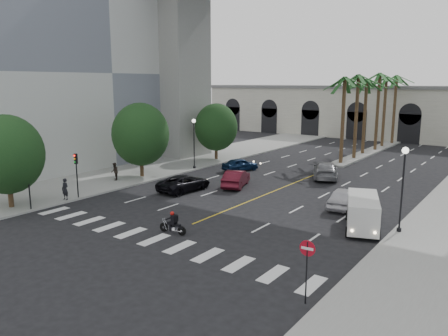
# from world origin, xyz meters

# --- Properties ---
(ground) EXTENTS (140.00, 140.00, 0.00)m
(ground) POSITION_xyz_m (0.00, 0.00, 0.00)
(ground) COLOR black
(ground) RESTS_ON ground
(sidewalk_left) EXTENTS (8.00, 100.00, 0.15)m
(sidewalk_left) POSITION_xyz_m (-15.00, 15.00, 0.07)
(sidewalk_left) COLOR gray
(sidewalk_left) RESTS_ON ground
(median) EXTENTS (2.00, 24.00, 0.20)m
(median) POSITION_xyz_m (0.00, 38.00, 0.10)
(median) COLOR gray
(median) RESTS_ON ground
(building_left) EXTENTS (16.50, 32.50, 20.60)m
(building_left) POSITION_xyz_m (-27.00, 12.00, 10.31)
(building_left) COLOR beige
(building_left) RESTS_ON ground
(pier_building) EXTENTS (71.00, 10.50, 8.50)m
(pier_building) POSITION_xyz_m (0.00, 55.00, 4.27)
(pier_building) COLOR silver
(pier_building) RESTS_ON ground
(palm_a) EXTENTS (3.20, 3.20, 10.30)m
(palm_a) POSITION_xyz_m (0.00, 28.00, 9.10)
(palm_a) COLOR #47331E
(palm_a) RESTS_ON ground
(palm_b) EXTENTS (3.20, 3.20, 10.60)m
(palm_b) POSITION_xyz_m (0.10, 32.00, 9.37)
(palm_b) COLOR #47331E
(palm_b) RESTS_ON ground
(palm_c) EXTENTS (3.20, 3.20, 10.10)m
(palm_c) POSITION_xyz_m (-0.20, 36.00, 8.91)
(palm_c) COLOR #47331E
(palm_c) RESTS_ON ground
(palm_d) EXTENTS (3.20, 3.20, 10.90)m
(palm_d) POSITION_xyz_m (0.15, 40.00, 9.65)
(palm_d) COLOR #47331E
(palm_d) RESTS_ON ground
(palm_e) EXTENTS (3.20, 3.20, 10.40)m
(palm_e) POSITION_xyz_m (-0.10, 44.00, 9.19)
(palm_e) COLOR #47331E
(palm_e) RESTS_ON ground
(palm_f) EXTENTS (3.20, 3.20, 10.70)m
(palm_f) POSITION_xyz_m (0.20, 48.00, 9.46)
(palm_f) COLOR #47331E
(palm_f) RESTS_ON ground
(street_tree_near) EXTENTS (5.20, 5.20, 6.89)m
(street_tree_near) POSITION_xyz_m (-13.00, -3.00, 4.02)
(street_tree_near) COLOR #382616
(street_tree_near) RESTS_ON ground
(street_tree_mid) EXTENTS (5.44, 5.44, 7.21)m
(street_tree_mid) POSITION_xyz_m (-13.00, 10.00, 4.21)
(street_tree_mid) COLOR #382616
(street_tree_mid) RESTS_ON ground
(street_tree_far) EXTENTS (5.04, 5.04, 6.68)m
(street_tree_far) POSITION_xyz_m (-13.00, 22.00, 3.90)
(street_tree_far) COLOR #382616
(street_tree_far) RESTS_ON ground
(lamp_post_left_far) EXTENTS (0.40, 0.40, 5.35)m
(lamp_post_left_far) POSITION_xyz_m (-11.40, 16.00, 3.22)
(lamp_post_left_far) COLOR black
(lamp_post_left_far) RESTS_ON ground
(lamp_post_right) EXTENTS (0.40, 0.40, 5.35)m
(lamp_post_right) POSITION_xyz_m (11.40, 8.00, 3.22)
(lamp_post_right) COLOR black
(lamp_post_right) RESTS_ON ground
(traffic_signal_near) EXTENTS (0.25, 0.18, 3.65)m
(traffic_signal_near) POSITION_xyz_m (-11.30, -2.50, 2.51)
(traffic_signal_near) COLOR black
(traffic_signal_near) RESTS_ON ground
(traffic_signal_far) EXTENTS (0.25, 0.18, 3.65)m
(traffic_signal_far) POSITION_xyz_m (-11.30, 1.50, 2.51)
(traffic_signal_far) COLOR black
(traffic_signal_far) RESTS_ON ground
(motorcycle_rider) EXTENTS (1.95, 0.53, 1.41)m
(motorcycle_rider) POSITION_xyz_m (0.23, -0.05, 0.64)
(motorcycle_rider) COLOR black
(motorcycle_rider) RESTS_ON ground
(car_a) EXTENTS (2.44, 4.66, 1.51)m
(car_a) POSITION_xyz_m (6.56, 11.50, 0.76)
(car_a) COLOR silver
(car_a) RESTS_ON ground
(car_b) EXTENTS (3.06, 4.81, 1.50)m
(car_b) POSITION_xyz_m (-3.54, 12.28, 0.75)
(car_b) COLOR #4B0F1A
(car_b) RESTS_ON ground
(car_c) EXTENTS (2.65, 5.14, 1.39)m
(car_c) POSITION_xyz_m (-6.25, 8.42, 0.69)
(car_c) COLOR black
(car_c) RESTS_ON ground
(car_d) EXTENTS (4.28, 5.94, 1.60)m
(car_d) POSITION_xyz_m (1.50, 20.12, 0.80)
(car_d) COLOR slate
(car_d) RESTS_ON ground
(car_e) EXTENTS (2.89, 4.22, 1.34)m
(car_e) POSITION_xyz_m (-7.15, 18.35, 0.67)
(car_e) COLOR #0E2242
(car_e) RESTS_ON ground
(cargo_van) EXTENTS (3.36, 5.18, 2.07)m
(cargo_van) POSITION_xyz_m (9.29, 7.45, 1.15)
(cargo_van) COLOR silver
(cargo_van) RESTS_ON ground
(pedestrian_a) EXTENTS (0.65, 0.47, 1.67)m
(pedestrian_a) POSITION_xyz_m (-11.50, 0.50, 0.99)
(pedestrian_a) COLOR black
(pedestrian_a) RESTS_ON sidewalk_left
(pedestrian_b) EXTENTS (1.00, 0.99, 1.63)m
(pedestrian_b) POSITION_xyz_m (-13.76, 7.30, 0.97)
(pedestrian_b) COLOR black
(pedestrian_b) RESTS_ON sidewalk_left
(do_not_enter_sign) EXTENTS (0.68, 0.07, 2.79)m
(do_not_enter_sign) POSITION_xyz_m (10.50, -3.21, 2.02)
(do_not_enter_sign) COLOR black
(do_not_enter_sign) RESTS_ON ground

